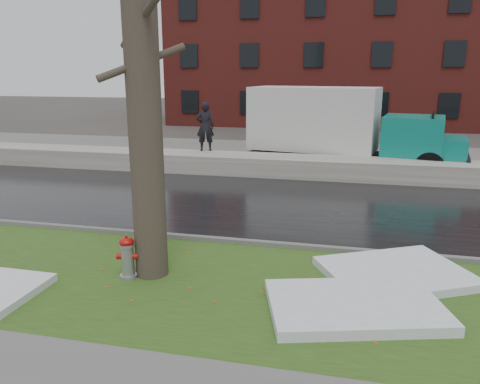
% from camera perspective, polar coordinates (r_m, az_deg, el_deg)
% --- Properties ---
extents(ground, '(120.00, 120.00, 0.00)m').
position_cam_1_polar(ground, '(10.01, -1.56, -8.44)').
color(ground, '#47423D').
rests_on(ground, ground).
extents(verge, '(60.00, 4.50, 0.04)m').
position_cam_1_polar(verge, '(8.91, -3.63, -11.35)').
color(verge, '#274818').
rests_on(verge, ground).
extents(road, '(60.00, 7.00, 0.03)m').
position_cam_1_polar(road, '(14.17, 3.01, -1.47)').
color(road, black).
rests_on(road, ground).
extents(parking_lot, '(60.00, 9.00, 0.03)m').
position_cam_1_polar(parking_lot, '(22.38, 6.85, 4.35)').
color(parking_lot, slate).
rests_on(parking_lot, ground).
extents(curb, '(60.00, 0.15, 0.14)m').
position_cam_1_polar(curb, '(10.89, -0.24, -6.11)').
color(curb, slate).
rests_on(curb, ground).
extents(snowbank, '(60.00, 1.60, 0.75)m').
position_cam_1_polar(snowbank, '(18.12, 5.37, 3.18)').
color(snowbank, '#BCB7AC').
rests_on(snowbank, ground).
extents(brick_building, '(26.00, 12.00, 10.00)m').
position_cam_1_polar(brick_building, '(38.94, 13.02, 15.70)').
color(brick_building, maroon).
rests_on(brick_building, ground).
extents(bg_tree_left, '(1.40, 1.62, 6.50)m').
position_cam_1_polar(bg_tree_left, '(34.09, -12.17, 13.17)').
color(bg_tree_left, brown).
rests_on(bg_tree_left, ground).
extents(bg_tree_center, '(1.40, 1.62, 6.50)m').
position_cam_1_polar(bg_tree_center, '(35.91, -0.41, 13.53)').
color(bg_tree_center, brown).
rests_on(bg_tree_center, ground).
extents(fire_hydrant, '(0.42, 0.38, 0.85)m').
position_cam_1_polar(fire_hydrant, '(9.25, -13.56, -7.53)').
color(fire_hydrant, gray).
rests_on(fire_hydrant, verge).
extents(tree, '(1.45, 1.66, 7.81)m').
position_cam_1_polar(tree, '(8.69, -11.85, 14.67)').
color(tree, brown).
rests_on(tree, verge).
extents(box_truck, '(10.00, 3.67, 3.30)m').
position_cam_1_polar(box_truck, '(19.83, 11.92, 7.91)').
color(box_truck, black).
rests_on(box_truck, ground).
extents(worker, '(0.83, 0.66, 1.98)m').
position_cam_1_polar(worker, '(19.21, -4.27, 7.96)').
color(worker, black).
rests_on(worker, snowbank).
extents(snow_patch_near, '(3.23, 2.98, 0.16)m').
position_cam_1_polar(snow_patch_near, '(9.65, 18.42, -9.35)').
color(snow_patch_near, white).
rests_on(snow_patch_near, verge).
extents(snow_patch_side, '(3.18, 2.49, 0.18)m').
position_cam_1_polar(snow_patch_side, '(8.20, 13.79, -13.32)').
color(snow_patch_side, white).
rests_on(snow_patch_side, verge).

